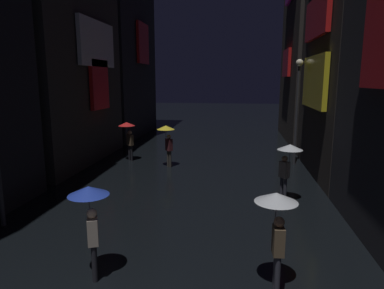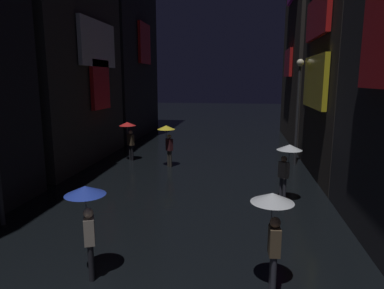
{
  "view_description": "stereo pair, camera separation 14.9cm",
  "coord_description": "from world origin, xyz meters",
  "px_view_note": "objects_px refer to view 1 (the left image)",
  "views": [
    {
      "loc": [
        2.07,
        -3.9,
        4.41
      ],
      "look_at": [
        0.0,
        11.13,
        1.51
      ],
      "focal_mm": 32.0,
      "sensor_mm": 36.0,
      "label": 1
    },
    {
      "loc": [
        2.22,
        -3.88,
        4.41
      ],
      "look_at": [
        0.0,
        11.13,
        1.51
      ],
      "focal_mm": 32.0,
      "sensor_mm": 36.0,
      "label": 2
    }
  ],
  "objects_px": {
    "pedestrian_foreground_left_blue": "(90,207)",
    "pedestrian_near_crossing_red": "(128,130)",
    "pedestrian_midstreet_left_clear": "(288,156)",
    "pedestrian_midstreet_centre_yellow": "(167,134)",
    "pedestrian_far_right_clear": "(277,215)",
    "streetlamp_right_far": "(297,100)"
  },
  "relations": [
    {
      "from": "pedestrian_foreground_left_blue",
      "to": "pedestrian_near_crossing_red",
      "type": "distance_m",
      "value": 11.4
    },
    {
      "from": "pedestrian_midstreet_left_clear",
      "to": "pedestrian_midstreet_centre_yellow",
      "type": "bearing_deg",
      "value": 141.39
    },
    {
      "from": "pedestrian_midstreet_left_clear",
      "to": "pedestrian_foreground_left_blue",
      "type": "height_order",
      "value": "same"
    },
    {
      "from": "pedestrian_foreground_left_blue",
      "to": "pedestrian_midstreet_centre_yellow",
      "type": "relative_size",
      "value": 1.0
    },
    {
      "from": "pedestrian_far_right_clear",
      "to": "pedestrian_near_crossing_red",
      "type": "relative_size",
      "value": 1.0
    },
    {
      "from": "pedestrian_foreground_left_blue",
      "to": "pedestrian_near_crossing_red",
      "type": "xyz_separation_m",
      "value": [
        -2.8,
        11.05,
        0.0
      ]
    },
    {
      "from": "pedestrian_midstreet_centre_yellow",
      "to": "pedestrian_near_crossing_red",
      "type": "xyz_separation_m",
      "value": [
        -2.39,
        1.05,
        0.0
      ]
    },
    {
      "from": "pedestrian_far_right_clear",
      "to": "pedestrian_foreground_left_blue",
      "type": "height_order",
      "value": "same"
    },
    {
      "from": "pedestrian_foreground_left_blue",
      "to": "pedestrian_near_crossing_red",
      "type": "bearing_deg",
      "value": 104.21
    },
    {
      "from": "pedestrian_near_crossing_red",
      "to": "pedestrian_foreground_left_blue",
      "type": "bearing_deg",
      "value": -75.79
    },
    {
      "from": "pedestrian_midstreet_left_clear",
      "to": "pedestrian_near_crossing_red",
      "type": "bearing_deg",
      "value": 145.46
    },
    {
      "from": "pedestrian_foreground_left_blue",
      "to": "pedestrian_midstreet_centre_yellow",
      "type": "height_order",
      "value": "same"
    },
    {
      "from": "pedestrian_midstreet_left_clear",
      "to": "pedestrian_midstreet_centre_yellow",
      "type": "relative_size",
      "value": 1.0
    },
    {
      "from": "streetlamp_right_far",
      "to": "pedestrian_midstreet_left_clear",
      "type": "bearing_deg",
      "value": -101.32
    },
    {
      "from": "pedestrian_near_crossing_red",
      "to": "pedestrian_far_right_clear",
      "type": "bearing_deg",
      "value": -58.14
    },
    {
      "from": "pedestrian_near_crossing_red",
      "to": "streetlamp_right_far",
      "type": "relative_size",
      "value": 0.39
    },
    {
      "from": "pedestrian_near_crossing_red",
      "to": "pedestrian_midstreet_centre_yellow",
      "type": "bearing_deg",
      "value": -23.75
    },
    {
      "from": "pedestrian_far_right_clear",
      "to": "pedestrian_midstreet_centre_yellow",
      "type": "distance_m",
      "value": 10.83
    },
    {
      "from": "pedestrian_midstreet_centre_yellow",
      "to": "pedestrian_near_crossing_red",
      "type": "height_order",
      "value": "same"
    },
    {
      "from": "pedestrian_midstreet_left_clear",
      "to": "pedestrian_foreground_left_blue",
      "type": "relative_size",
      "value": 1.0
    },
    {
      "from": "pedestrian_midstreet_centre_yellow",
      "to": "pedestrian_near_crossing_red",
      "type": "distance_m",
      "value": 2.61
    },
    {
      "from": "pedestrian_foreground_left_blue",
      "to": "streetlamp_right_far",
      "type": "height_order",
      "value": "streetlamp_right_far"
    }
  ]
}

